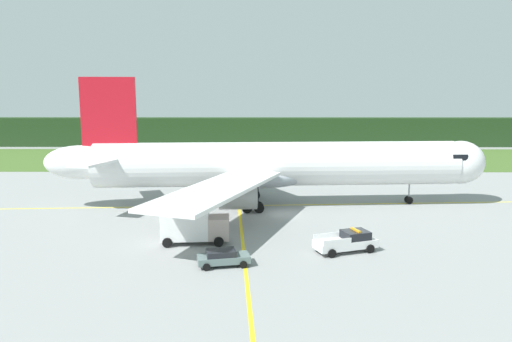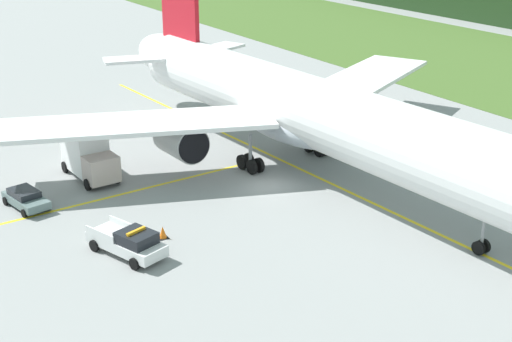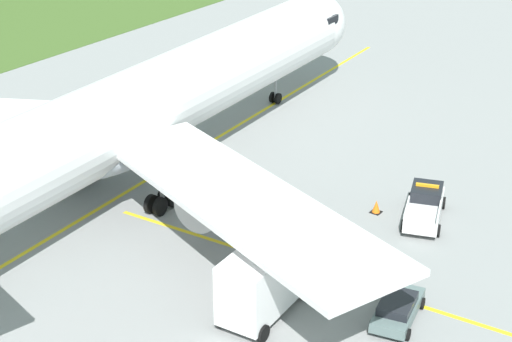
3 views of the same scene
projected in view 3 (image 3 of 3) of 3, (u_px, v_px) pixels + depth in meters
ground at (204, 191)px, 55.18m from camera, size 320.00×320.00×0.00m
taxiway_centerline_main at (150, 178)px, 56.94m from camera, size 70.19×5.00×0.01m
taxiway_centerline_spur at (393, 297)px, 43.98m from camera, size 2.71×35.96×0.01m
airliner at (140, 111)px, 54.25m from camera, size 54.10×45.39×15.61m
ops_pickup_truck at (425, 205)px, 51.42m from camera, size 5.79×3.69×1.94m
catering_truck at (265, 280)px, 42.01m from camera, size 6.32×3.02×3.81m
staff_car at (398, 308)px, 41.85m from camera, size 4.41×2.66×1.30m
apron_cone at (376, 207)px, 52.29m from camera, size 0.66×0.66×0.82m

